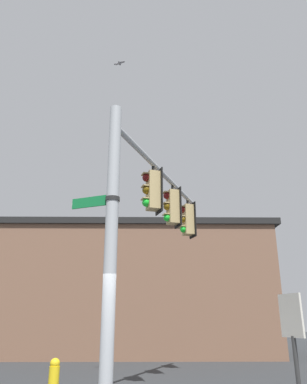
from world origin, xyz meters
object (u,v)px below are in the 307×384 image
traffic_light_mid_outer (187,220)px  bird_flying (120,63)px  traffic_light_nearest_pole (152,190)px  traffic_light_mid_inner (172,207)px  historical_marker (293,336)px  fire_hydrant (54,377)px  street_name_sign (102,201)px

traffic_light_mid_outer → bird_flying: size_ratio=4.01×
traffic_light_nearest_pole → traffic_light_mid_inner: (1.26, -1.05, 0.00)m
traffic_light_mid_inner → traffic_light_nearest_pole: bearing=140.2°
traffic_light_mid_outer → traffic_light_mid_inner: bearing=140.2°
traffic_light_mid_inner → bird_flying: bird_flying is taller
traffic_light_nearest_pole → historical_marker: size_ratio=0.62×
fire_hydrant → bird_flying: bearing=-105.9°
traffic_light_nearest_pole → street_name_sign: (-1.58, 1.62, -0.92)m
traffic_light_nearest_pole → historical_marker: bearing=-149.9°
street_name_sign → bird_flying: (2.10, -0.71, 5.17)m
traffic_light_mid_outer → fire_hydrant: size_ratio=1.59×
traffic_light_nearest_pole → traffic_light_mid_inner: bearing=-39.8°
traffic_light_mid_outer → historical_marker: (-5.45, 0.41, -3.53)m
traffic_light_nearest_pole → historical_marker: traffic_light_nearest_pole is taller
fire_hydrant → historical_marker: historical_marker is taller
traffic_light_mid_outer → fire_hydrant: (-1.66, 4.21, -4.52)m
street_name_sign → bird_flying: 5.63m
traffic_light_nearest_pole → street_name_sign: size_ratio=1.46×
fire_hydrant → traffic_light_nearest_pole: bearing=-112.2°
bird_flying → fire_hydrant: size_ratio=0.40×
traffic_light_mid_outer → historical_marker: bearing=175.7°
historical_marker → bird_flying: bearing=37.0°
traffic_light_mid_inner → bird_flying: (-0.74, 1.96, 4.25)m
traffic_light_mid_outer → street_name_sign: traffic_light_mid_outer is taller
street_name_sign → bird_flying: bird_flying is taller
traffic_light_mid_inner → historical_marker: 5.51m
traffic_light_nearest_pole → traffic_light_mid_inner: same height
traffic_light_nearest_pole → fire_hydrant: traffic_light_nearest_pole is taller
traffic_light_nearest_pole → bird_flying: bearing=60.2°
traffic_light_mid_inner → traffic_light_mid_outer: same height
fire_hydrant → traffic_light_mid_inner: bearing=-82.8°
traffic_light_nearest_pole → bird_flying: (0.52, 0.90, 4.25)m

